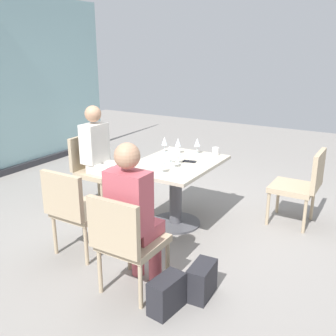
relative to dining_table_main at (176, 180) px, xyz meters
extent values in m
plane|color=gray|center=(0.00, 0.00, -0.52)|extent=(12.00, 12.00, 0.00)
cube|color=#BCB29E|center=(0.00, 0.00, 0.19)|extent=(1.13, 0.82, 0.04)
cylinder|color=#4C4C51|center=(0.00, 0.00, -0.18)|extent=(0.14, 0.14, 0.69)
cylinder|color=#4C4C51|center=(0.00, 0.00, -0.51)|extent=(0.56, 0.56, 0.02)
cube|color=tan|center=(-1.23, -0.31, -0.10)|extent=(0.46, 0.46, 0.06)
cube|color=tan|center=(-1.48, -0.31, 0.14)|extent=(0.05, 0.46, 0.42)
cylinder|color=tan|center=(-1.03, -0.51, -0.33)|extent=(0.04, 0.04, 0.39)
cylinder|color=tan|center=(-1.03, -0.11, -0.33)|extent=(0.04, 0.04, 0.39)
cylinder|color=tan|center=(-1.43, -0.51, -0.33)|extent=(0.04, 0.04, 0.39)
cylinder|color=tan|center=(-1.43, -0.11, -0.33)|extent=(0.04, 0.04, 0.39)
cube|color=tan|center=(0.00, 1.10, -0.10)|extent=(0.46, 0.46, 0.06)
cube|color=tan|center=(0.00, 1.35, 0.14)|extent=(0.46, 0.05, 0.42)
cylinder|color=tan|center=(-0.20, 0.90, -0.33)|extent=(0.04, 0.04, 0.39)
cylinder|color=tan|center=(0.20, 0.90, -0.33)|extent=(0.04, 0.04, 0.39)
cylinder|color=tan|center=(-0.20, 1.30, -0.33)|extent=(0.04, 0.04, 0.39)
cylinder|color=tan|center=(0.20, 1.30, -0.33)|extent=(0.04, 0.04, 0.39)
cube|color=tan|center=(0.71, -1.10, -0.10)|extent=(0.46, 0.46, 0.06)
cube|color=tan|center=(0.71, -1.35, 0.14)|extent=(0.46, 0.05, 0.42)
cylinder|color=tan|center=(0.91, -0.90, -0.33)|extent=(0.04, 0.04, 0.39)
cylinder|color=tan|center=(0.51, -0.90, -0.33)|extent=(0.04, 0.04, 0.39)
cylinder|color=tan|center=(0.91, -1.30, -0.33)|extent=(0.04, 0.04, 0.39)
cylinder|color=tan|center=(0.51, -1.30, -0.33)|extent=(0.04, 0.04, 0.39)
cube|color=tan|center=(-0.97, 0.47, -0.10)|extent=(0.46, 0.46, 0.06)
cube|color=tan|center=(-1.22, 0.47, 0.14)|extent=(0.05, 0.46, 0.42)
cylinder|color=tan|center=(-0.77, 0.27, -0.33)|extent=(0.04, 0.04, 0.39)
cylinder|color=tan|center=(-0.77, 0.67, -0.33)|extent=(0.04, 0.04, 0.39)
cylinder|color=tan|center=(-1.17, 0.27, -0.33)|extent=(0.04, 0.04, 0.39)
cylinder|color=tan|center=(-1.17, 0.67, -0.33)|extent=(0.04, 0.04, 0.39)
cylinder|color=#B24C56|center=(-1.05, -0.40, -0.30)|extent=(0.11, 0.11, 0.45)
cube|color=#B24C56|center=(-1.15, -0.40, -0.02)|extent=(0.32, 0.13, 0.11)
cylinder|color=#B24C56|center=(-1.05, -0.22, -0.30)|extent=(0.11, 0.11, 0.45)
cube|color=#B24C56|center=(-1.15, -0.22, -0.02)|extent=(0.32, 0.13, 0.11)
cube|color=#B24C56|center=(-1.28, -0.31, 0.28)|extent=(0.20, 0.34, 0.48)
sphere|color=tan|center=(-1.28, -0.31, 0.64)|extent=(0.20, 0.20, 0.20)
cylinder|color=silver|center=(-0.09, 0.92, -0.30)|extent=(0.11, 0.11, 0.45)
cube|color=silver|center=(-0.09, 1.02, -0.02)|extent=(0.13, 0.32, 0.11)
cylinder|color=silver|center=(0.09, 0.92, -0.30)|extent=(0.11, 0.11, 0.45)
cube|color=silver|center=(0.09, 1.02, -0.02)|extent=(0.13, 0.32, 0.11)
cube|color=silver|center=(0.00, 1.15, 0.28)|extent=(0.34, 0.20, 0.48)
sphere|color=tan|center=(0.00, 1.15, 0.64)|extent=(0.20, 0.20, 0.20)
cylinder|color=silver|center=(-0.03, -0.04, 0.21)|extent=(0.06, 0.06, 0.00)
cylinder|color=silver|center=(-0.03, -0.04, 0.25)|extent=(0.01, 0.01, 0.08)
cone|color=silver|center=(-0.03, -0.04, 0.34)|extent=(0.07, 0.07, 0.09)
cylinder|color=silver|center=(0.33, 0.16, 0.21)|extent=(0.06, 0.06, 0.00)
cylinder|color=silver|center=(0.33, 0.16, 0.25)|extent=(0.01, 0.01, 0.08)
cone|color=silver|center=(0.33, 0.16, 0.34)|extent=(0.07, 0.07, 0.09)
cylinder|color=silver|center=(-0.18, -0.08, 0.21)|extent=(0.06, 0.06, 0.00)
cylinder|color=silver|center=(-0.18, -0.08, 0.25)|extent=(0.01, 0.01, 0.08)
cone|color=silver|center=(-0.18, -0.08, 0.34)|extent=(0.07, 0.07, 0.09)
cylinder|color=silver|center=(0.29, 0.32, 0.21)|extent=(0.06, 0.06, 0.00)
cylinder|color=silver|center=(0.29, 0.32, 0.25)|extent=(0.01, 0.01, 0.08)
cone|color=silver|center=(0.29, 0.32, 0.34)|extent=(0.07, 0.07, 0.09)
cylinder|color=silver|center=(-0.39, -0.06, 0.21)|extent=(0.06, 0.06, 0.00)
cylinder|color=silver|center=(-0.39, -0.06, 0.25)|extent=(0.01, 0.01, 0.08)
cone|color=silver|center=(-0.39, -0.06, 0.34)|extent=(0.07, 0.07, 0.09)
cylinder|color=silver|center=(0.44, -0.03, 0.21)|extent=(0.06, 0.06, 0.00)
cylinder|color=silver|center=(0.44, -0.03, 0.25)|extent=(0.01, 0.01, 0.08)
cone|color=silver|center=(0.44, -0.03, 0.34)|extent=(0.07, 0.07, 0.09)
cylinder|color=silver|center=(-0.04, 0.06, 0.21)|extent=(0.06, 0.06, 0.00)
cylinder|color=silver|center=(-0.04, 0.06, 0.25)|extent=(0.01, 0.01, 0.08)
cone|color=silver|center=(-0.04, 0.06, 0.34)|extent=(0.07, 0.07, 0.09)
cylinder|color=white|center=(0.49, -0.25, 0.25)|extent=(0.08, 0.08, 0.09)
cube|color=black|center=(0.10, -0.11, 0.21)|extent=(0.10, 0.16, 0.01)
cube|color=#232328|center=(-1.35, -0.70, -0.38)|extent=(0.32, 0.19, 0.28)
cube|color=#232328|center=(-0.23, 0.70, -0.38)|extent=(0.34, 0.26, 0.28)
cube|color=#232328|center=(-1.05, -0.84, -0.38)|extent=(0.31, 0.18, 0.28)
camera|label=1|loc=(-3.50, -2.00, 1.42)|focal=41.54mm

